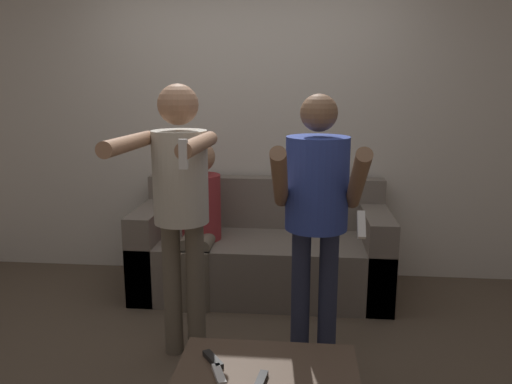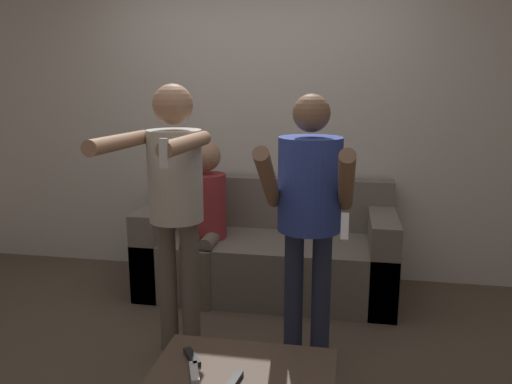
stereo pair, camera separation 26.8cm
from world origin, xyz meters
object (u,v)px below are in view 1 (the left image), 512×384
(person_seated, at_px, (200,213))
(remote_far, at_px, (213,359))
(remote_near, at_px, (260,382))
(remote_mid, at_px, (219,375))
(person_standing_left, at_px, (180,191))
(couch, at_px, (262,254))
(person_standing_right, at_px, (317,200))

(person_seated, height_order, remote_far, person_seated)
(remote_near, height_order, remote_mid, same)
(person_standing_left, height_order, remote_mid, person_standing_left)
(couch, distance_m, remote_near, 1.88)
(couch, height_order, person_standing_right, person_standing_right)
(couch, relative_size, remote_mid, 12.69)
(couch, bearing_deg, person_seated, -160.21)
(person_standing_right, relative_size, person_seated, 1.31)
(person_seated, xyz_separation_m, remote_near, (0.61, -1.71, -0.27))
(couch, height_order, remote_mid, couch)
(person_standing_left, bearing_deg, remote_mid, -66.49)
(remote_far, bearing_deg, remote_mid, -68.25)
(person_standing_right, height_order, remote_near, person_standing_right)
(person_standing_left, relative_size, remote_far, 11.35)
(person_standing_right, distance_m, remote_mid, 1.10)
(person_seated, relative_size, remote_near, 7.80)
(remote_near, height_order, remote_far, same)
(person_standing_left, xyz_separation_m, remote_near, (0.54, -0.85, -0.63))
(person_standing_right, bearing_deg, remote_far, -123.68)
(person_standing_left, bearing_deg, remote_far, -66.19)
(person_seated, distance_m, remote_mid, 1.75)
(remote_near, bearing_deg, remote_far, 145.92)
(person_standing_left, height_order, remote_far, person_standing_left)
(couch, distance_m, person_seated, 0.61)
(couch, distance_m, person_standing_left, 1.31)
(person_standing_left, distance_m, remote_near, 1.18)
(couch, distance_m, person_standing_right, 1.28)
(person_standing_left, height_order, remote_near, person_standing_left)
(person_seated, distance_m, remote_far, 1.62)
(person_standing_left, distance_m, remote_far, 0.98)
(person_standing_left, bearing_deg, person_standing_right, 0.83)
(couch, bearing_deg, remote_far, -92.71)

